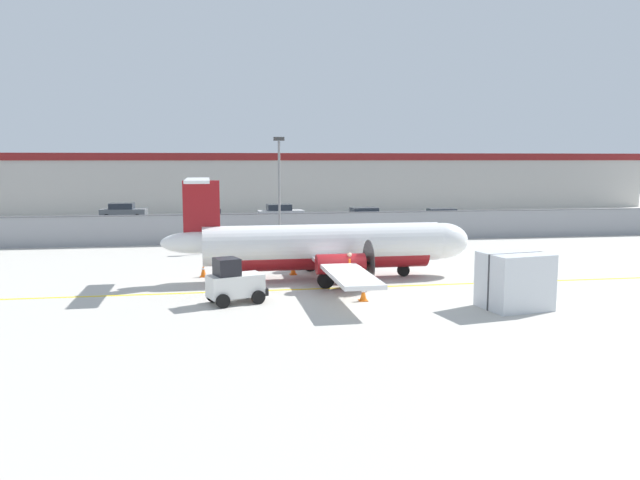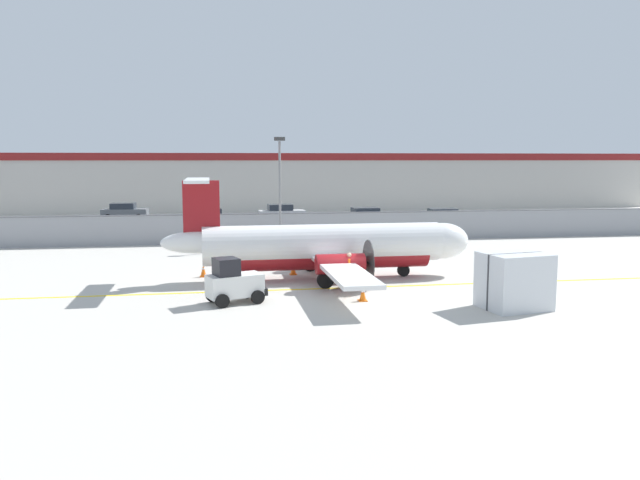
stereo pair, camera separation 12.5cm
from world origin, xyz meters
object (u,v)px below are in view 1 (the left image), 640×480
object	(u,v)px
baggage_tug	(234,283)
parked_car_0	(123,211)
parked_car_3	(365,217)
ground_crew_worker	(349,269)
parked_car_2	(280,213)
cargo_container	(515,281)
traffic_cone_near_left	(203,271)
apron_light_pole	(279,183)
parked_car_4	(440,218)
parked_car_1	(206,218)
traffic_cone_far_left	(363,294)
traffic_cone_near_right	(293,269)
commuter_airplane	(329,246)

from	to	relation	value
baggage_tug	parked_car_0	bearing A→B (deg)	85.90
baggage_tug	parked_car_3	xyz separation A→B (m)	(11.94, 27.00, 0.04)
ground_crew_worker	parked_car_2	bearing A→B (deg)	-79.18
ground_crew_worker	cargo_container	distance (m)	7.18
ground_crew_worker	traffic_cone_near_left	xyz separation A→B (m)	(-6.53, 4.29, -0.64)
traffic_cone_near_left	apron_light_pole	distance (m)	11.79
traffic_cone_near_left	parked_car_2	size ratio (longest dim) A/B	0.15
parked_car_4	apron_light_pole	bearing A→B (deg)	32.75
traffic_cone_near_left	parked_car_1	size ratio (longest dim) A/B	0.15
cargo_container	traffic_cone_far_left	distance (m)	6.03
baggage_tug	traffic_cone_near_right	distance (m)	6.69
ground_crew_worker	parked_car_3	bearing A→B (deg)	-94.31
baggage_tug	traffic_cone_near_left	distance (m)	6.19
parked_car_1	traffic_cone_near_right	bearing A→B (deg)	98.23
parked_car_2	apron_light_pole	size ratio (longest dim) A/B	0.59
parked_car_4	traffic_cone_near_left	bearing A→B (deg)	45.54
traffic_cone_far_left	parked_car_3	size ratio (longest dim) A/B	0.15
baggage_tug	ground_crew_worker	xyz separation A→B (m)	(5.15, 1.72, 0.10)
commuter_airplane	parked_car_4	xyz separation A→B (m)	(13.20, 20.43, -0.71)
traffic_cone_far_left	parked_car_0	xyz separation A→B (m)	(-14.77, 36.65, 0.58)
traffic_cone_near_left	parked_car_1	distance (m)	22.08
traffic_cone_near_right	parked_car_1	xyz separation A→B (m)	(-4.74, 22.19, 0.58)
traffic_cone_far_left	parked_car_2	distance (m)	32.62
traffic_cone_far_left	parked_car_4	bearing A→B (deg)	63.56
ground_crew_worker	parked_car_0	xyz separation A→B (m)	(-14.64, 34.46, -0.06)
traffic_cone_near_left	parked_car_4	distance (m)	27.03
commuter_airplane	parked_car_2	size ratio (longest dim) A/B	3.72
parked_car_0	cargo_container	bearing A→B (deg)	-59.26
traffic_cone_near_right	traffic_cone_near_left	bearing A→B (deg)	178.44
cargo_container	traffic_cone_near_left	distance (m)	15.00
parked_car_3	parked_car_4	size ratio (longest dim) A/B	1.02
parked_car_0	parked_car_4	world-z (taller)	same
ground_crew_worker	parked_car_4	world-z (taller)	same
traffic_cone_far_left	apron_light_pole	xyz separation A→B (m)	(-1.84, 16.47, 3.99)
ground_crew_worker	commuter_airplane	bearing A→B (deg)	-70.43
commuter_airplane	parked_car_0	size ratio (longest dim) A/B	3.74
parked_car_3	parked_car_0	bearing A→B (deg)	152.67
parked_car_0	apron_light_pole	distance (m)	24.20
traffic_cone_far_left	apron_light_pole	world-z (taller)	apron_light_pole
cargo_container	parked_car_2	xyz separation A→B (m)	(-5.75, 34.81, -0.21)
traffic_cone_near_left	traffic_cone_near_right	bearing A→B (deg)	-1.56
parked_car_3	baggage_tug	bearing A→B (deg)	-117.99
commuter_airplane	parked_car_3	size ratio (longest dim) A/B	3.72
parked_car_2	apron_light_pole	bearing A→B (deg)	-99.83
traffic_cone_far_left	apron_light_pole	size ratio (longest dim) A/B	0.09
commuter_airplane	ground_crew_worker	distance (m)	2.89
traffic_cone_near_right	parked_car_0	world-z (taller)	parked_car_0
ground_crew_worker	apron_light_pole	world-z (taller)	apron_light_pole
parked_car_1	traffic_cone_near_left	bearing A→B (deg)	86.80
cargo_container	parked_car_4	bearing A→B (deg)	65.77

